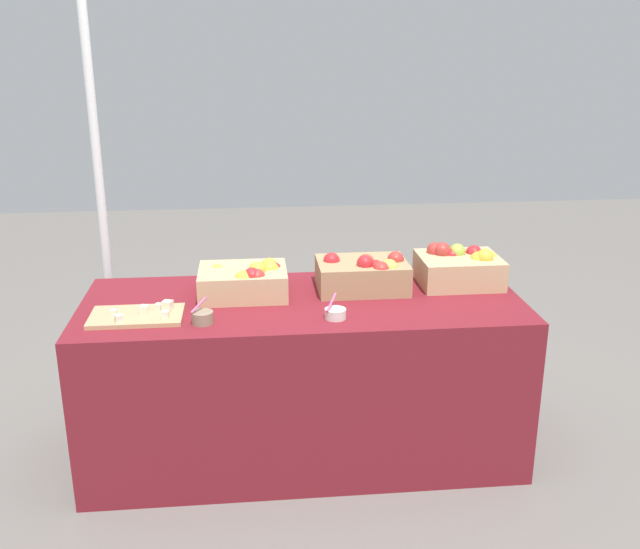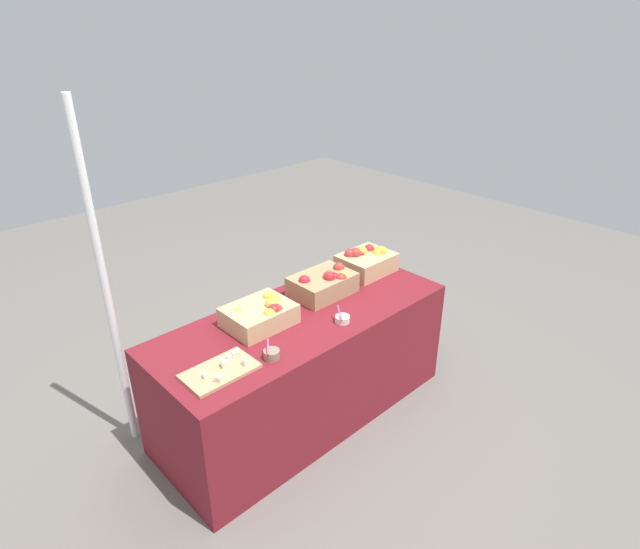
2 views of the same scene
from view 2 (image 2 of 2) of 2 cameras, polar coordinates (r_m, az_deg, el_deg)
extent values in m
plane|color=slate|center=(3.60, -1.79, -14.60)|extent=(10.00, 10.00, 0.00)
cube|color=maroon|center=(3.37, -1.87, -9.83)|extent=(1.90, 0.76, 0.74)
cube|color=tan|center=(3.68, 5.08, 1.26)|extent=(0.36, 0.30, 0.13)
sphere|color=red|center=(3.75, 5.39, 2.74)|extent=(0.08, 0.08, 0.08)
sphere|color=#99B742|center=(3.68, 4.62, 2.54)|extent=(0.08, 0.08, 0.08)
sphere|color=#B2332D|center=(3.63, 3.27, 2.26)|extent=(0.08, 0.08, 0.08)
sphere|color=#B2332D|center=(3.63, 3.87, 2.36)|extent=(0.08, 0.08, 0.08)
sphere|color=gold|center=(3.70, 6.31, 2.27)|extent=(0.08, 0.08, 0.08)
sphere|color=red|center=(3.67, 4.36, 2.15)|extent=(0.08, 0.08, 0.08)
sphere|color=gold|center=(3.77, 6.50, 2.54)|extent=(0.08, 0.08, 0.08)
sphere|color=#99B742|center=(3.64, 3.80, 2.18)|extent=(0.08, 0.08, 0.08)
sphere|color=gold|center=(3.70, 6.75, 2.54)|extent=(0.08, 0.08, 0.08)
cube|color=tan|center=(3.37, 0.28, -1.11)|extent=(0.40, 0.28, 0.13)
sphere|color=#B2332D|center=(3.44, 2.06, 0.72)|extent=(0.08, 0.08, 0.08)
sphere|color=red|center=(3.30, 1.04, -0.28)|extent=(0.08, 0.08, 0.08)
sphere|color=red|center=(3.28, -1.72, -0.70)|extent=(0.08, 0.08, 0.08)
sphere|color=red|center=(3.36, 2.40, -0.48)|extent=(0.08, 0.08, 0.08)
sphere|color=red|center=(3.35, 1.56, -0.40)|extent=(0.08, 0.08, 0.08)
sphere|color=#B2332D|center=(3.33, 2.31, -0.46)|extent=(0.08, 0.08, 0.08)
sphere|color=#D14C33|center=(3.31, 0.99, -0.18)|extent=(0.08, 0.08, 0.08)
sphere|color=#B2C64C|center=(3.36, 2.54, -0.10)|extent=(0.08, 0.08, 0.08)
cube|color=tan|center=(3.06, -6.68, -4.47)|extent=(0.38, 0.30, 0.12)
sphere|color=gold|center=(3.10, -5.00, -2.86)|extent=(0.08, 0.08, 0.08)
sphere|color=gold|center=(3.03, -8.95, -4.34)|extent=(0.08, 0.08, 0.08)
sphere|color=gold|center=(2.97, -5.51, -4.41)|extent=(0.08, 0.08, 0.08)
sphere|color=red|center=(2.99, -5.08, -3.94)|extent=(0.08, 0.08, 0.08)
sphere|color=gold|center=(3.03, -5.32, -3.30)|extent=(0.08, 0.08, 0.08)
sphere|color=#B2332D|center=(3.01, -4.83, -3.88)|extent=(0.08, 0.08, 0.08)
sphere|color=gold|center=(3.13, -5.57, -2.54)|extent=(0.08, 0.08, 0.08)
sphere|color=red|center=(3.13, -5.07, -2.79)|extent=(0.08, 0.08, 0.08)
cube|color=tan|center=(2.73, -10.87, -10.33)|extent=(0.37, 0.22, 0.02)
cube|color=beige|center=(2.79, -9.22, -8.58)|extent=(0.05, 0.05, 0.04)
cube|color=beige|center=(2.73, -8.14, -9.45)|extent=(0.03, 0.03, 0.03)
cube|color=beige|center=(2.78, -9.86, -8.93)|extent=(0.04, 0.04, 0.03)
cube|color=beige|center=(2.68, -12.42, -10.72)|extent=(0.03, 0.03, 0.02)
cube|color=beige|center=(2.64, -11.00, -11.14)|extent=(0.04, 0.04, 0.03)
cube|color=beige|center=(2.73, -10.40, -9.58)|extent=(0.04, 0.04, 0.03)
cylinder|color=gray|center=(2.79, -5.30, -8.67)|extent=(0.09, 0.09, 0.05)
cylinder|color=#EA598C|center=(2.76, -5.71, -7.86)|extent=(0.06, 0.08, 0.05)
cylinder|color=silver|center=(3.09, 2.46, -4.89)|extent=(0.09, 0.09, 0.04)
cylinder|color=#EA598C|center=(3.06, 2.16, -4.21)|extent=(0.05, 0.09, 0.06)
cylinder|color=white|center=(3.05, -22.32, -1.69)|extent=(0.04, 0.04, 2.05)
camera|label=1|loc=(1.86, 69.09, -8.18)|focal=40.15mm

